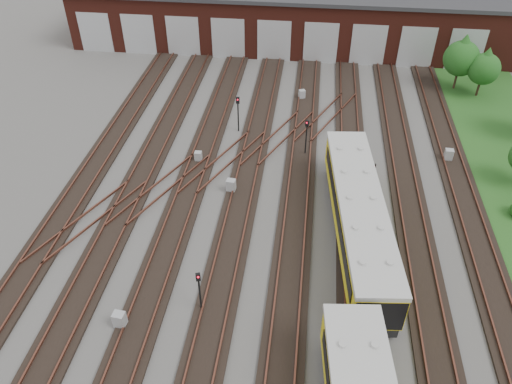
# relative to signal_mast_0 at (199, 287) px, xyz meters

# --- Properties ---
(ground) EXTENTS (120.00, 120.00, 0.00)m
(ground) POSITION_rel_signal_mast_0_xyz_m (2.82, 0.42, -1.93)
(ground) COLOR #403E3B
(ground) RESTS_ON ground
(track_network) EXTENTS (30.40, 70.00, 0.33)m
(track_network) POSITION_rel_signal_mast_0_xyz_m (2.65, 1.01, -1.82)
(track_network) COLOR black
(track_network) RESTS_ON ground
(maintenance_shed) EXTENTS (51.00, 12.50, 6.35)m
(maintenance_shed) POSITION_rel_signal_mast_0_xyz_m (2.81, 40.40, 1.28)
(maintenance_shed) COLOR #4D1B13
(maintenance_shed) RESTS_ON ground
(signal_mast_0) EXTENTS (0.29, 0.28, 2.98)m
(signal_mast_0) POSITION_rel_signal_mast_0_xyz_m (0.00, 0.00, 0.00)
(signal_mast_0) COLOR black
(signal_mast_0) RESTS_ON ground
(signal_mast_1) EXTENTS (0.30, 0.28, 3.25)m
(signal_mast_1) POSITION_rel_signal_mast_0_xyz_m (-0.80, 19.33, 0.17)
(signal_mast_1) COLOR black
(signal_mast_1) RESTS_ON ground
(signal_mast_2) EXTENTS (0.31, 0.30, 3.21)m
(signal_mast_2) POSITION_rel_signal_mast_0_xyz_m (5.12, 16.34, 0.14)
(signal_mast_2) COLOR black
(signal_mast_2) RESTS_ON ground
(signal_mast_3) EXTENTS (0.24, 0.22, 2.95)m
(signal_mast_3) POSITION_rel_signal_mast_0_xyz_m (9.98, 11.43, -0.05)
(signal_mast_3) COLOR black
(signal_mast_3) RESTS_ON ground
(relay_cabinet_0) EXTENTS (0.55, 0.46, 0.91)m
(relay_cabinet_0) POSITION_rel_signal_mast_0_xyz_m (-3.26, 14.32, -1.47)
(relay_cabinet_0) COLOR #97999C
(relay_cabinet_0) RESTS_ON ground
(relay_cabinet_1) EXTENTS (0.70, 0.61, 1.06)m
(relay_cabinet_1) POSITION_rel_signal_mast_0_xyz_m (-0.05, 10.84, -1.40)
(relay_cabinet_1) COLOR #97999C
(relay_cabinet_1) RESTS_ON ground
(relay_cabinet_2) EXTENTS (0.69, 0.60, 1.07)m
(relay_cabinet_2) POSITION_rel_signal_mast_0_xyz_m (-4.15, -1.67, -1.39)
(relay_cabinet_2) COLOR #97999C
(relay_cabinet_2) RESTS_ON ground
(relay_cabinet_3) EXTENTS (0.71, 0.65, 0.96)m
(relay_cabinet_3) POSITION_rel_signal_mast_0_xyz_m (4.36, 25.77, -1.45)
(relay_cabinet_3) COLOR #97999C
(relay_cabinet_3) RESTS_ON ground
(relay_cabinet_4) EXTENTS (0.65, 0.55, 1.04)m
(relay_cabinet_4) POSITION_rel_signal_mast_0_xyz_m (16.46, 16.90, -1.41)
(relay_cabinet_4) COLOR #97999C
(relay_cabinet_4) RESTS_ON ground
(tree_0) EXTENTS (3.37, 3.37, 5.58)m
(tree_0) POSITION_rel_signal_mast_0_xyz_m (19.26, 29.85, 1.66)
(tree_0) COLOR black
(tree_0) RESTS_ON ground
(tree_1) EXTENTS (2.96, 2.96, 4.90)m
(tree_1) POSITION_rel_signal_mast_0_xyz_m (21.18, 28.58, 1.22)
(tree_1) COLOR black
(tree_1) RESTS_ON ground
(bush_2) EXTENTS (1.43, 1.43, 1.43)m
(bush_2) POSITION_rel_signal_mast_0_xyz_m (22.87, 32.18, -1.21)
(bush_2) COLOR #194A15
(bush_2) RESTS_ON ground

